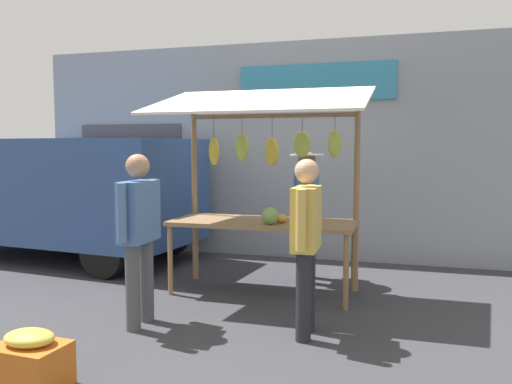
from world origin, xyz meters
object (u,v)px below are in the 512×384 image
(vendor_with_sunhat, at_px, (307,204))
(shopper_with_ponytail, at_px, (306,234))
(shopper_in_striped_shirt, at_px, (139,227))
(parked_van, at_px, (52,187))
(market_stall, at_px, (265,164))
(produce_crate_near, at_px, (30,361))

(vendor_with_sunhat, bearing_deg, shopper_with_ponytail, 13.31)
(vendor_with_sunhat, xyz_separation_m, shopper_in_striped_shirt, (1.22, 2.22, -0.03))
(shopper_in_striped_shirt, xyz_separation_m, shopper_with_ponytail, (-1.62, -0.19, -0.03))
(vendor_with_sunhat, xyz_separation_m, parked_van, (4.19, -0.30, 0.11))
(shopper_in_striped_shirt, relative_size, shopper_with_ponytail, 1.02)
(shopper_in_striped_shirt, bearing_deg, parked_van, 49.04)
(parked_van, bearing_deg, vendor_with_sunhat, -178.36)
(shopper_with_ponytail, relative_size, parked_van, 0.36)
(shopper_in_striped_shirt, bearing_deg, shopper_with_ponytail, -83.91)
(market_stall, relative_size, shopper_with_ponytail, 1.51)
(shopper_in_striped_shirt, height_order, shopper_with_ponytail, shopper_in_striped_shirt)
(shopper_with_ponytail, bearing_deg, parked_van, 60.69)
(shopper_with_ponytail, xyz_separation_m, parked_van, (4.58, -2.34, 0.16))
(produce_crate_near, bearing_deg, shopper_with_ponytail, -136.57)
(market_stall, bearing_deg, shopper_with_ponytail, 120.17)
(produce_crate_near, bearing_deg, shopper_in_striped_shirt, -93.89)
(market_stall, distance_m, shopper_in_striped_shirt, 1.82)
(vendor_with_sunhat, distance_m, shopper_with_ponytail, 2.07)
(produce_crate_near, bearing_deg, market_stall, -107.87)
(shopper_in_striped_shirt, distance_m, shopper_with_ponytail, 1.63)
(market_stall, relative_size, shopper_in_striped_shirt, 1.48)
(vendor_with_sunhat, xyz_separation_m, shopper_with_ponytail, (-0.40, 2.03, -0.06))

